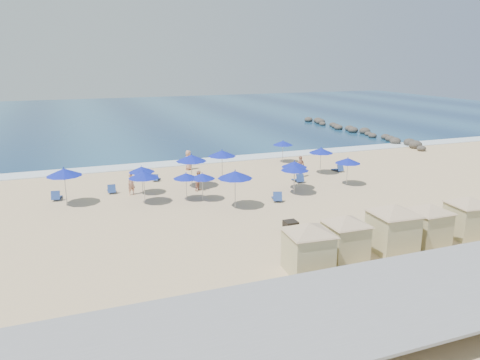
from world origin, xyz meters
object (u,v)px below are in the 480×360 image
Objects in this scene: umbrella_0 at (64,172)px; umbrella_12 at (295,168)px; cabana_3 at (429,218)px; umbrella_8 at (294,164)px; umbrella_4 at (191,158)px; umbrella_9 at (283,143)px; beachgoer_2 at (300,166)px; cabana_1 at (346,231)px; umbrella_5 at (186,176)px; umbrella_1 at (144,175)px; beachgoer_3 at (188,160)px; beachgoer_0 at (131,184)px; umbrella_10 at (321,150)px; trash_bin at (291,227)px; cabana_4 at (468,211)px; cabana_2 at (393,222)px; umbrella_11 at (348,161)px; umbrella_3 at (202,176)px; umbrella_6 at (235,175)px; rock_jetty at (357,131)px; cabana_0 at (308,241)px; beachgoer_1 at (199,181)px; umbrella_2 at (142,169)px.

umbrella_0 is 1.15× the size of umbrella_12.
umbrella_8 is at bearing 97.71° from cabana_3.
umbrella_0 is 9.43m from umbrella_4.
umbrella_9 is 1.19× the size of beachgoer_2.
umbrella_5 is at bearing 111.16° from cabana_1.
beachgoer_3 is (5.55, 8.88, -1.19)m from umbrella_1.
umbrella_1 is 1.47× the size of beachgoer_0.
cabana_1 is 18.09m from umbrella_10.
cabana_1 reaches higher than trash_bin.
umbrella_0 reaches higher than umbrella_1.
umbrella_4 is at bearing 126.76° from cabana_4.
cabana_3 is 15.66m from beachgoer_2.
cabana_1 is at bearing 178.74° from cabana_2.
umbrella_10 is at bearing 90.17° from cabana_4.
cabana_1 is 2.26× the size of beachgoer_3.
umbrella_11 is 14.33m from beachgoer_3.
cabana_4 is 2.54× the size of beachgoer_0.
umbrella_5 is at bearing -5.86° from umbrella_1.
umbrella_3 is at bearing -21.83° from umbrella_5.
umbrella_4 is at bearing -30.40° from beachgoer_2.
umbrella_3 is (-12.02, 12.10, 0.30)m from cabana_4.
umbrella_11 is at bearing -2.58° from umbrella_5.
umbrella_5 is at bearing 132.45° from umbrella_6.
umbrella_5 is (-29.38, -21.45, 1.45)m from rock_jetty.
cabana_4 is at bearing -115.61° from rock_jetty.
umbrella_1 is at bearing 121.15° from cabana_1.
umbrella_8 is at bearing 65.00° from cabana_0.
umbrella_9 reaches higher than umbrella_5.
umbrella_0 is at bearing -175.64° from umbrella_10.
umbrella_9 reaches higher than beachgoer_1.
beachgoer_1 is at bearing 128.10° from cabana_4.
umbrella_6 is at bearing -77.72° from umbrella_4.
umbrella_1 is 1.02× the size of umbrella_12.
beachgoer_1 is 0.87× the size of beachgoer_3.
umbrella_1 is (-32.30, -21.15, 1.73)m from rock_jetty.
umbrella_10 reaches higher than trash_bin.
umbrella_6 is 1.50× the size of beachgoer_3.
cabana_0 reaches higher than beachgoer_1.
cabana_1 is 1.51× the size of umbrella_6.
cabana_2 is 13.97m from umbrella_3.
cabana_3 is at bearing -53.05° from umbrella_3.
umbrella_4 is 1.46× the size of beachgoer_2.
umbrella_0 is 1.24× the size of umbrella_2.
umbrella_2 is at bearing 83.69° from umbrella_1.
cabana_3 reaches higher than trash_bin.
cabana_3 reaches higher than umbrella_8.
umbrella_8 is at bearing 62.78° from trash_bin.
beachgoer_2 reaches higher than beachgoer_3.
umbrella_8 is (6.14, 13.16, 0.43)m from cabana_0.
umbrella_0 reaches higher than umbrella_12.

